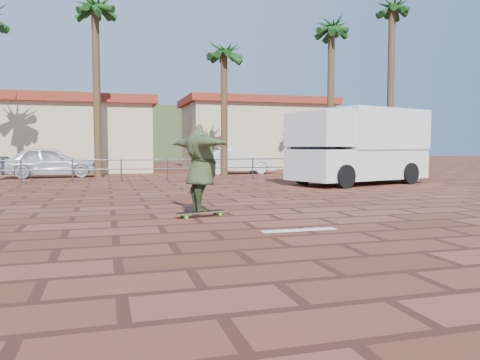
{
  "coord_description": "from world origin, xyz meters",
  "views": [
    {
      "loc": [
        -2.62,
        -8.93,
        1.49
      ],
      "look_at": [
        0.1,
        0.58,
        0.8
      ],
      "focal_mm": 35.0,
      "sensor_mm": 36.0,
      "label": 1
    }
  ],
  "objects_px": {
    "campervan": "(360,145)",
    "car_white": "(237,161)",
    "longboard": "(201,212)",
    "car_silver": "(50,162)",
    "skateboarder": "(201,168)"
  },
  "relations": [
    {
      "from": "campervan",
      "to": "car_white",
      "type": "bearing_deg",
      "value": 91.31
    },
    {
      "from": "longboard",
      "to": "car_silver",
      "type": "distance_m",
      "value": 15.82
    },
    {
      "from": "longboard",
      "to": "skateboarder",
      "type": "relative_size",
      "value": 0.52
    },
    {
      "from": "car_white",
      "to": "skateboarder",
      "type": "bearing_deg",
      "value": 159.62
    },
    {
      "from": "longboard",
      "to": "car_white",
      "type": "relative_size",
      "value": 0.28
    },
    {
      "from": "skateboarder",
      "to": "car_white",
      "type": "relative_size",
      "value": 0.54
    },
    {
      "from": "campervan",
      "to": "car_white",
      "type": "relative_size",
      "value": 1.48
    },
    {
      "from": "campervan",
      "to": "longboard",
      "type": "bearing_deg",
      "value": -155.31
    },
    {
      "from": "car_white",
      "to": "car_silver",
      "type": "bearing_deg",
      "value": 90.8
    },
    {
      "from": "skateboarder",
      "to": "car_silver",
      "type": "xyz_separation_m",
      "value": [
        -4.63,
        15.11,
        -0.29
      ]
    },
    {
      "from": "skateboarder",
      "to": "car_silver",
      "type": "distance_m",
      "value": 15.81
    },
    {
      "from": "car_silver",
      "to": "car_white",
      "type": "height_order",
      "value": "car_silver"
    },
    {
      "from": "longboard",
      "to": "campervan",
      "type": "bearing_deg",
      "value": 26.04
    },
    {
      "from": "longboard",
      "to": "car_silver",
      "type": "relative_size",
      "value": 0.27
    },
    {
      "from": "car_white",
      "to": "campervan",
      "type": "bearing_deg",
      "value": -163.68
    }
  ]
}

